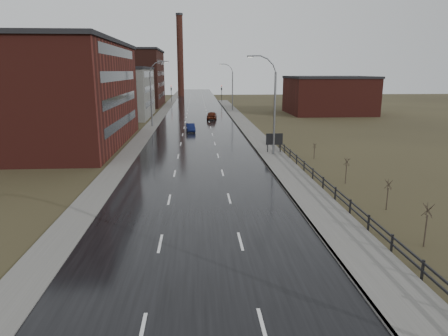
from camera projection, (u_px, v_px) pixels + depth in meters
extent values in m
cube|color=black|center=(197.00, 128.00, 69.42)|extent=(14.00, 300.00, 0.06)
cube|color=#595651|center=(273.00, 156.00, 45.74)|extent=(3.20, 180.00, 0.18)
cube|color=slate|center=(260.00, 157.00, 45.64)|extent=(0.16, 180.00, 0.18)
cube|color=#595651|center=(150.00, 128.00, 68.86)|extent=(2.40, 260.00, 0.12)
cube|color=#471914|center=(36.00, 96.00, 51.95)|extent=(22.00, 28.00, 13.00)
cube|color=black|center=(30.00, 41.00, 50.35)|extent=(22.44, 28.56, 0.50)
cube|color=black|center=(123.00, 122.00, 53.51)|extent=(0.06, 22.40, 1.20)
cube|color=black|center=(121.00, 99.00, 52.80)|extent=(0.06, 22.40, 1.20)
cube|color=black|center=(120.00, 76.00, 52.09)|extent=(0.06, 22.40, 1.20)
cube|color=black|center=(119.00, 52.00, 51.38)|extent=(0.06, 22.40, 1.20)
cube|color=slate|center=(112.00, 93.00, 84.49)|extent=(16.00, 20.00, 10.00)
cube|color=black|center=(110.00, 68.00, 83.25)|extent=(16.32, 20.40, 0.50)
cube|color=black|center=(150.00, 103.00, 85.49)|extent=(0.06, 16.00, 1.20)
cube|color=black|center=(149.00, 89.00, 84.79)|extent=(0.06, 16.00, 1.20)
cube|color=black|center=(149.00, 74.00, 84.08)|extent=(0.06, 16.00, 1.20)
cube|color=#331611|center=(115.00, 79.00, 112.65)|extent=(26.00, 24.00, 15.00)
cube|color=black|center=(113.00, 50.00, 110.81)|extent=(26.52, 24.48, 0.50)
cube|color=black|center=(162.00, 95.00, 114.58)|extent=(0.06, 19.20, 1.20)
cube|color=black|center=(161.00, 84.00, 113.87)|extent=(0.06, 19.20, 1.20)
cube|color=black|center=(161.00, 73.00, 113.16)|extent=(0.06, 19.20, 1.20)
cube|color=black|center=(161.00, 62.00, 112.45)|extent=(0.06, 19.20, 1.20)
cube|color=#471914|center=(328.00, 96.00, 91.82)|extent=(18.00, 16.00, 8.00)
cube|color=black|center=(330.00, 77.00, 90.82)|extent=(18.36, 16.32, 0.50)
cylinder|color=#331611|center=(180.00, 57.00, 152.72)|extent=(2.40, 2.40, 30.00)
cylinder|color=black|center=(179.00, 14.00, 149.10)|extent=(2.70, 2.70, 0.80)
cylinder|color=slate|center=(275.00, 115.00, 45.62)|extent=(0.24, 0.24, 9.50)
cylinder|color=slate|center=(274.00, 68.00, 44.39)|extent=(0.51, 0.14, 0.98)
cylinder|color=slate|center=(270.00, 62.00, 44.19)|extent=(0.81, 0.14, 0.81)
cylinder|color=slate|center=(264.00, 57.00, 44.03)|extent=(0.98, 0.14, 0.51)
cylinder|color=slate|center=(257.00, 56.00, 43.94)|extent=(1.01, 0.14, 0.14)
cube|color=slate|center=(250.00, 56.00, 43.90)|extent=(0.70, 0.28, 0.18)
cube|color=silver|center=(250.00, 57.00, 43.93)|extent=(0.50, 0.20, 0.04)
cylinder|color=slate|center=(151.00, 100.00, 69.71)|extent=(0.24, 0.24, 9.50)
cylinder|color=slate|center=(151.00, 69.00, 68.50)|extent=(0.51, 0.14, 0.98)
cylinder|color=slate|center=(153.00, 65.00, 68.36)|extent=(0.81, 0.14, 0.81)
cylinder|color=slate|center=(158.00, 62.00, 68.30)|extent=(0.98, 0.14, 0.51)
cylinder|color=slate|center=(162.00, 61.00, 68.31)|extent=(1.01, 0.14, 0.14)
cube|color=slate|center=(166.00, 62.00, 68.37)|extent=(0.70, 0.28, 0.18)
cube|color=silver|center=(166.00, 62.00, 68.39)|extent=(0.50, 0.20, 0.04)
cylinder|color=slate|center=(232.00, 91.00, 97.97)|extent=(0.24, 0.24, 9.50)
cylinder|color=slate|center=(232.00, 70.00, 96.74)|extent=(0.51, 0.14, 0.98)
cylinder|color=slate|center=(230.00, 67.00, 96.54)|extent=(0.81, 0.14, 0.81)
cylinder|color=slate|center=(227.00, 65.00, 96.38)|extent=(0.98, 0.14, 0.51)
cylinder|color=slate|center=(224.00, 64.00, 96.28)|extent=(1.01, 0.14, 0.14)
cube|color=slate|center=(221.00, 64.00, 96.25)|extent=(0.70, 0.28, 0.18)
cube|color=silver|center=(221.00, 65.00, 96.27)|extent=(0.50, 0.20, 0.04)
cube|color=black|center=(422.00, 271.00, 18.60)|extent=(0.10, 0.10, 1.10)
cube|color=black|center=(392.00, 244.00, 21.51)|extent=(0.10, 0.10, 1.10)
cube|color=black|center=(368.00, 223.00, 24.42)|extent=(0.10, 0.10, 1.10)
cube|color=black|center=(350.00, 207.00, 27.33)|extent=(0.10, 0.10, 1.10)
cube|color=black|center=(335.00, 194.00, 30.24)|extent=(0.10, 0.10, 1.10)
cube|color=black|center=(323.00, 183.00, 33.14)|extent=(0.10, 0.10, 1.10)
cube|color=black|center=(313.00, 174.00, 36.05)|extent=(0.10, 0.10, 1.10)
cube|color=black|center=(304.00, 166.00, 38.96)|extent=(0.10, 0.10, 1.10)
cube|color=black|center=(297.00, 160.00, 41.87)|extent=(0.10, 0.10, 1.10)
cube|color=black|center=(290.00, 154.00, 44.78)|extent=(0.10, 0.10, 1.10)
cube|color=black|center=(284.00, 149.00, 47.68)|extent=(0.10, 0.10, 1.10)
cube|color=black|center=(279.00, 145.00, 50.59)|extent=(0.10, 0.10, 1.10)
cube|color=black|center=(275.00, 141.00, 53.50)|extent=(0.10, 0.10, 1.10)
cube|color=black|center=(338.00, 191.00, 29.66)|extent=(0.08, 53.00, 0.10)
cube|color=black|center=(338.00, 196.00, 29.75)|extent=(0.08, 53.00, 0.10)
cylinder|color=#382D23|center=(425.00, 231.00, 22.25)|extent=(0.08, 0.08, 1.87)
cylinder|color=#382D23|center=(429.00, 210.00, 21.96)|extent=(0.04, 0.63, 0.74)
cylinder|color=#382D23|center=(428.00, 210.00, 22.01)|extent=(0.60, 0.24, 0.75)
cylinder|color=#382D23|center=(427.00, 210.00, 21.99)|extent=(0.36, 0.53, 0.76)
cylinder|color=#382D23|center=(428.00, 211.00, 21.93)|extent=(0.36, 0.53, 0.76)
cylinder|color=#382D23|center=(429.00, 211.00, 21.92)|extent=(0.60, 0.24, 0.75)
cylinder|color=#382D23|center=(387.00, 199.00, 28.25)|extent=(0.08, 0.08, 1.62)
cylinder|color=#382D23|center=(389.00, 185.00, 28.01)|extent=(0.04, 0.55, 0.64)
cylinder|color=#382D23|center=(389.00, 184.00, 28.05)|extent=(0.52, 0.21, 0.65)
cylinder|color=#382D23|center=(388.00, 184.00, 28.03)|extent=(0.31, 0.46, 0.66)
cylinder|color=#382D23|center=(388.00, 185.00, 27.97)|extent=(0.31, 0.46, 0.66)
cylinder|color=#382D23|center=(389.00, 185.00, 27.96)|extent=(0.52, 0.21, 0.65)
cylinder|color=#382D23|center=(346.00, 174.00, 34.82)|extent=(0.08, 0.08, 1.71)
cylinder|color=#382D23|center=(347.00, 162.00, 34.56)|extent=(0.04, 0.58, 0.68)
cylinder|color=#382D23|center=(347.00, 162.00, 34.60)|extent=(0.55, 0.22, 0.68)
cylinder|color=#382D23|center=(346.00, 162.00, 34.58)|extent=(0.33, 0.49, 0.69)
cylinder|color=#382D23|center=(347.00, 162.00, 34.52)|extent=(0.33, 0.49, 0.69)
cylinder|color=#382D23|center=(347.00, 162.00, 34.51)|extent=(0.55, 0.22, 0.68)
cylinder|color=#382D23|center=(314.00, 153.00, 44.69)|extent=(0.08, 0.08, 1.31)
cylinder|color=#382D23|center=(315.00, 146.00, 44.50)|extent=(0.04, 0.45, 0.53)
cylinder|color=#382D23|center=(315.00, 146.00, 44.54)|extent=(0.43, 0.18, 0.53)
cylinder|color=#382D23|center=(314.00, 146.00, 44.52)|extent=(0.26, 0.38, 0.54)
cylinder|color=#382D23|center=(314.00, 146.00, 44.46)|extent=(0.26, 0.38, 0.54)
cylinder|color=#382D23|center=(315.00, 146.00, 44.45)|extent=(0.43, 0.18, 0.53)
cube|color=black|center=(268.00, 146.00, 47.74)|extent=(0.10, 0.10, 1.80)
cube|color=black|center=(280.00, 146.00, 47.84)|extent=(0.10, 0.10, 1.80)
cube|color=silver|center=(274.00, 139.00, 47.54)|extent=(1.91, 0.08, 1.27)
cube|color=black|center=(274.00, 139.00, 47.49)|extent=(2.01, 0.04, 1.37)
cylinder|color=black|center=(171.00, 94.00, 126.44)|extent=(0.16, 0.16, 5.20)
imported|color=black|center=(171.00, 87.00, 125.93)|extent=(0.58, 2.73, 1.10)
sphere|color=#FF190C|center=(171.00, 86.00, 125.71)|extent=(0.18, 0.18, 0.18)
cylinder|color=black|center=(222.00, 94.00, 127.50)|extent=(0.16, 0.16, 5.20)
imported|color=black|center=(222.00, 87.00, 126.99)|extent=(0.58, 2.73, 1.10)
sphere|color=#FF190C|center=(222.00, 86.00, 126.78)|extent=(0.18, 0.18, 0.18)
imported|color=#0B1239|center=(190.00, 128.00, 64.81)|extent=(1.70, 3.98, 1.28)
imported|color=#42160B|center=(212.00, 116.00, 81.21)|extent=(2.35, 4.90, 1.62)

